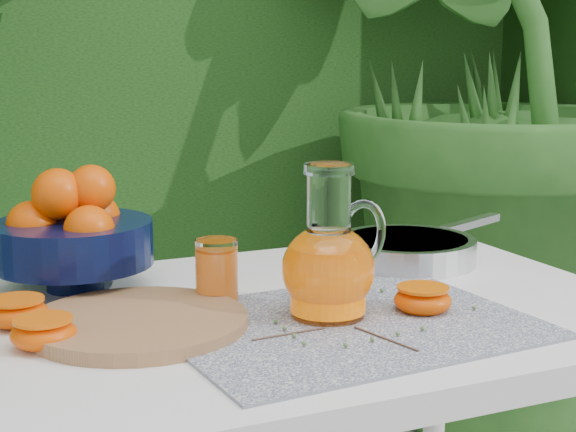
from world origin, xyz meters
name	(u,v)px	position (x,y,z in m)	size (l,w,h in m)	color
hedge_backdrop	(56,23)	(0.06, 2.06, 1.19)	(8.00, 1.65, 2.50)	#154513
potted_plant_right	(461,64)	(1.09, 1.13, 1.06)	(2.13, 2.13, 2.13)	#2C6221
white_table	(294,360)	(0.03, 0.01, 0.67)	(1.00, 0.70, 0.75)	white
placemat	(346,324)	(0.06, -0.10, 0.75)	(0.48, 0.38, 0.00)	#0B1642
cutting_board	(138,323)	(-0.20, 0.00, 0.76)	(0.29, 0.29, 0.02)	#966544
fruit_bowl	(72,233)	(-0.24, 0.24, 0.84)	(0.29, 0.29, 0.19)	black
juice_pitcher	(330,264)	(0.05, -0.06, 0.83)	(0.19, 0.16, 0.21)	white
juice_tumbler	(217,272)	(-0.06, 0.07, 0.80)	(0.08, 0.08, 0.09)	white
saute_pan	(407,249)	(0.32, 0.17, 0.77)	(0.44, 0.32, 0.05)	silver
orange_halves	(168,314)	(-0.16, -0.01, 0.77)	(0.61, 0.25, 0.04)	#EE4102
thyme_sprigs	(372,321)	(0.09, -0.12, 0.76)	(0.36, 0.25, 0.01)	#503424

